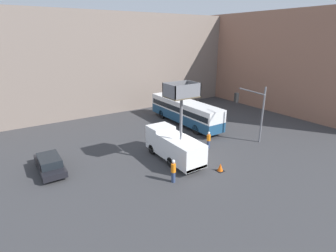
% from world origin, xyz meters
% --- Properties ---
extents(ground_plane, '(120.00, 120.00, 0.00)m').
position_xyz_m(ground_plane, '(0.00, 0.00, 0.00)').
color(ground_plane, '#38383A').
extents(building_backdrop_far, '(44.00, 10.00, 13.93)m').
position_xyz_m(building_backdrop_far, '(0.00, 23.10, 6.96)').
color(building_backdrop_far, gray).
rests_on(building_backdrop_far, ground_plane).
extents(building_backdrop_side, '(10.00, 28.00, 14.16)m').
position_xyz_m(building_backdrop_side, '(25.58, 6.61, 7.08)').
color(building_backdrop_side, '#936651').
rests_on(building_backdrop_side, ground_plane).
extents(utility_truck, '(2.53, 6.56, 7.24)m').
position_xyz_m(utility_truck, '(-0.85, 0.67, 1.62)').
color(utility_truck, white).
rests_on(utility_truck, ground_plane).
extents(city_bus, '(2.48, 12.01, 3.06)m').
position_xyz_m(city_bus, '(6.16, 8.40, 1.82)').
color(city_bus, navy).
rests_on(city_bus, ground_plane).
extents(traffic_light_pole, '(3.79, 3.54, 5.95)m').
position_xyz_m(traffic_light_pole, '(7.96, -0.63, 4.05)').
color(traffic_light_pole, slate).
rests_on(traffic_light_pole, ground_plane).
extents(road_worker_near_truck, '(0.38, 0.38, 1.92)m').
position_xyz_m(road_worker_near_truck, '(-3.04, -2.45, 0.97)').
color(road_worker_near_truck, navy).
rests_on(road_worker_near_truck, ground_plane).
extents(road_worker_directing, '(0.38, 0.38, 1.76)m').
position_xyz_m(road_worker_directing, '(3.63, 0.98, 0.87)').
color(road_worker_directing, navy).
rests_on(road_worker_directing, ground_plane).
extents(traffic_cone_near_truck, '(0.60, 0.60, 0.69)m').
position_xyz_m(traffic_cone_near_truck, '(1.26, -3.18, 0.32)').
color(traffic_cone_near_truck, black).
rests_on(traffic_cone_near_truck, ground_plane).
extents(parked_car_curbside, '(1.82, 4.79, 1.42)m').
position_xyz_m(parked_car_curbside, '(-10.68, 4.61, 0.73)').
color(parked_car_curbside, black).
rests_on(parked_car_curbside, ground_plane).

